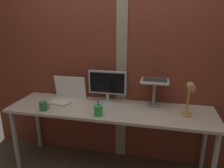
# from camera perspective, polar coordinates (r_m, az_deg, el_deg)

# --- Properties ---
(brick_wall_back) EXTENTS (3.45, 0.16, 2.42)m
(brick_wall_back) POSITION_cam_1_polar(r_m,az_deg,el_deg) (2.60, 1.83, 5.43)
(brick_wall_back) COLOR brown
(brick_wall_back) RESTS_ON ground_plane
(desk) EXTENTS (2.25, 0.60, 0.78)m
(desk) POSITION_cam_1_polar(r_m,az_deg,el_deg) (2.43, -0.52, -8.05)
(desk) COLOR beige
(desk) RESTS_ON ground_plane
(monitor) EXTENTS (0.44, 0.18, 0.38)m
(monitor) POSITION_cam_1_polar(r_m,az_deg,el_deg) (2.50, -1.23, -0.05)
(monitor) COLOR #ADB2B7
(monitor) RESTS_ON desk
(laptop_stand) EXTENTS (0.28, 0.22, 0.28)m
(laptop_stand) POSITION_cam_1_polar(r_m,az_deg,el_deg) (2.44, 11.10, -1.49)
(laptop_stand) COLOR gray
(laptop_stand) RESTS_ON desk
(laptop) EXTENTS (0.30, 0.28, 0.20)m
(laptop) POSITION_cam_1_polar(r_m,az_deg,el_deg) (2.46, 11.33, 2.14)
(laptop) COLOR #ADB2B7
(laptop) RESTS_ON laptop_stand
(whiteboard_panel) EXTENTS (0.39, 0.06, 0.28)m
(whiteboard_panel) POSITION_cam_1_polar(r_m,az_deg,el_deg) (2.69, -10.94, -0.87)
(whiteboard_panel) COLOR white
(whiteboard_panel) RESTS_ON desk
(desk_lamp) EXTENTS (0.12, 0.20, 0.37)m
(desk_lamp) POSITION_cam_1_polar(r_m,az_deg,el_deg) (2.23, 19.75, -3.01)
(desk_lamp) COLOR tan
(desk_lamp) RESTS_ON desk
(pen_cup) EXTENTS (0.09, 0.09, 0.17)m
(pen_cup) POSITION_cam_1_polar(r_m,az_deg,el_deg) (2.21, -3.64, -6.97)
(pen_cup) COLOR green
(pen_cup) RESTS_ON desk
(coffee_mug) EXTENTS (0.12, 0.08, 0.09)m
(coffee_mug) POSITION_cam_1_polar(r_m,az_deg,el_deg) (2.45, -17.62, -5.56)
(coffee_mug) COLOR #33724C
(coffee_mug) RESTS_ON desk
(paper_clutter_stack) EXTENTS (0.22, 0.17, 0.03)m
(paper_clutter_stack) POSITION_cam_1_polar(r_m,az_deg,el_deg) (2.58, -13.45, -4.84)
(paper_clutter_stack) COLOR silver
(paper_clutter_stack) RESTS_ON desk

